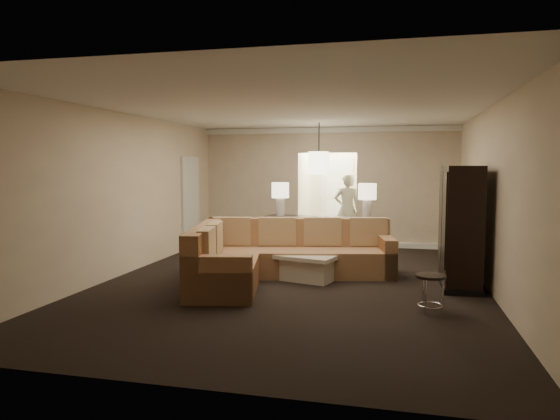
% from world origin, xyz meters
% --- Properties ---
extents(ground, '(8.00, 8.00, 0.00)m').
position_xyz_m(ground, '(0.00, 0.00, 0.00)').
color(ground, black).
rests_on(ground, ground).
extents(wall_back, '(6.00, 0.04, 2.80)m').
position_xyz_m(wall_back, '(0.00, 4.00, 1.40)').
color(wall_back, '#C3AD94').
rests_on(wall_back, ground).
extents(wall_front, '(6.00, 0.04, 2.80)m').
position_xyz_m(wall_front, '(0.00, -4.00, 1.40)').
color(wall_front, '#C3AD94').
rests_on(wall_front, ground).
extents(wall_left, '(0.04, 8.00, 2.80)m').
position_xyz_m(wall_left, '(-3.00, 0.00, 1.40)').
color(wall_left, '#C3AD94').
rests_on(wall_left, ground).
extents(wall_right, '(0.04, 8.00, 2.80)m').
position_xyz_m(wall_right, '(3.00, 0.00, 1.40)').
color(wall_right, '#C3AD94').
rests_on(wall_right, ground).
extents(ceiling, '(6.00, 8.00, 0.02)m').
position_xyz_m(ceiling, '(0.00, 0.00, 2.80)').
color(ceiling, white).
rests_on(ceiling, wall_back).
extents(crown_molding, '(6.00, 0.10, 0.12)m').
position_xyz_m(crown_molding, '(0.00, 3.95, 2.73)').
color(crown_molding, white).
rests_on(crown_molding, wall_back).
extents(baseboard, '(6.00, 0.10, 0.12)m').
position_xyz_m(baseboard, '(0.00, 3.95, 0.06)').
color(baseboard, white).
rests_on(baseboard, ground).
extents(side_door, '(0.05, 0.90, 2.10)m').
position_xyz_m(side_door, '(-2.97, 2.80, 1.05)').
color(side_door, silver).
rests_on(side_door, ground).
extents(foyer, '(1.44, 2.02, 2.80)m').
position_xyz_m(foyer, '(0.00, 5.34, 1.30)').
color(foyer, silver).
rests_on(foyer, ground).
extents(sectional_sofa, '(3.40, 3.09, 0.97)m').
position_xyz_m(sectional_sofa, '(-0.33, 0.18, 0.39)').
color(sectional_sofa, brown).
rests_on(sectional_sofa, ground).
extents(coffee_table, '(1.31, 1.31, 0.45)m').
position_xyz_m(coffee_table, '(0.20, 0.43, 0.22)').
color(coffee_table, silver).
rests_on(coffee_table, ground).
extents(console_table, '(2.31, 0.68, 0.88)m').
position_xyz_m(console_table, '(0.19, 2.00, 0.52)').
color(console_table, black).
rests_on(console_table, ground).
extents(armoire, '(0.56, 1.31, 1.89)m').
position_xyz_m(armoire, '(2.59, 0.35, 0.91)').
color(armoire, black).
rests_on(armoire, ground).
extents(drink_table, '(0.39, 0.39, 0.49)m').
position_xyz_m(drink_table, '(2.07, -1.20, 0.35)').
color(drink_table, black).
rests_on(drink_table, ground).
extents(table_lamp_left, '(0.35, 0.35, 0.67)m').
position_xyz_m(table_lamp_left, '(-0.69, 2.06, 1.33)').
color(table_lamp_left, silver).
rests_on(table_lamp_left, console_table).
extents(table_lamp_right, '(0.35, 0.35, 0.67)m').
position_xyz_m(table_lamp_right, '(1.07, 1.94, 1.33)').
color(table_lamp_right, silver).
rests_on(table_lamp_right, console_table).
extents(pendant_light, '(0.38, 0.38, 1.09)m').
position_xyz_m(pendant_light, '(0.00, 2.70, 1.95)').
color(pendant_light, black).
rests_on(pendant_light, ceiling).
extents(person, '(0.77, 0.60, 1.89)m').
position_xyz_m(person, '(0.45, 4.30, 0.94)').
color(person, '#EAE3C6').
rests_on(person, ground).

